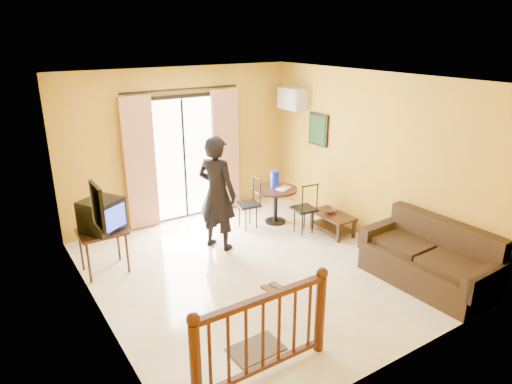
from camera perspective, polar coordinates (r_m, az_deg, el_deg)
ground at (r=6.94m, az=0.02°, el=-9.66°), size 5.00×5.00×0.00m
room_shell at (r=6.29m, az=0.03°, el=4.01°), size 5.00×5.00×5.00m
balcony_door at (r=8.50m, az=-8.95°, el=4.30°), size 2.25×0.14×2.46m
tv_table at (r=7.01m, az=-18.68°, el=-5.17°), size 0.66×0.55×0.66m
television at (r=6.90m, az=-18.69°, el=-2.75°), size 0.69×0.67×0.47m
picture_left at (r=5.33m, az=-19.16°, el=-1.76°), size 0.05×0.42×0.52m
dining_table at (r=8.38m, az=2.47°, el=-0.47°), size 0.80×0.80×0.67m
water_jug at (r=8.35m, az=2.37°, el=1.62°), size 0.16×0.16×0.31m
serving_tray at (r=8.31m, az=3.50°, el=0.47°), size 0.33×0.27×0.02m
dining_chairs at (r=8.24m, az=2.40°, el=-4.75°), size 1.15×1.16×0.95m
air_conditioner at (r=8.95m, az=4.58°, el=11.54°), size 0.31×0.60×0.40m
botanical_print at (r=8.61m, az=7.79°, el=7.73°), size 0.05×0.50×0.60m
coffee_table at (r=8.14m, az=9.55°, el=-3.51°), size 0.44×0.79×0.36m
bowl at (r=8.14m, az=9.24°, el=-2.34°), size 0.23×0.23×0.07m
sofa at (r=6.92m, az=20.91°, el=-8.04°), size 0.94×1.90×0.90m
standing_person at (r=7.29m, az=-4.90°, el=-0.17°), size 0.71×0.81×1.88m
stair_balustrade at (r=4.77m, az=0.88°, el=-16.80°), size 1.63×0.13×1.04m
doormat at (r=5.42m, az=-0.01°, el=-19.03°), size 0.61×0.42×0.02m
sandals at (r=6.47m, az=2.17°, el=-11.88°), size 0.28×0.26×0.03m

